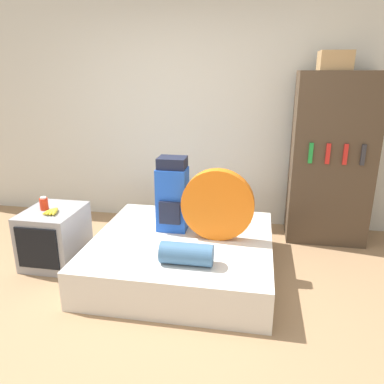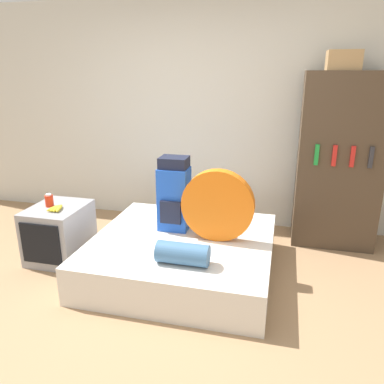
{
  "view_description": "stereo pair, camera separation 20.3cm",
  "coord_description": "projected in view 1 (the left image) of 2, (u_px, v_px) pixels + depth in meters",
  "views": [
    {
      "loc": [
        0.72,
        -2.31,
        1.81
      ],
      "look_at": [
        0.16,
        0.77,
        0.79
      ],
      "focal_mm": 35.0,
      "sensor_mm": 36.0,
      "label": 1
    },
    {
      "loc": [
        0.92,
        -2.26,
        1.81
      ],
      "look_at": [
        0.16,
        0.77,
        0.79
      ],
      "focal_mm": 35.0,
      "sensor_mm": 36.0,
      "label": 2
    }
  ],
  "objects": [
    {
      "name": "bed",
      "position": [
        183.0,
        254.0,
        3.5
      ],
      "size": [
        1.62,
        1.58,
        0.34
      ],
      "color": "silver",
      "rests_on": "ground_plane"
    },
    {
      "name": "television",
      "position": [
        55.0,
        236.0,
        3.64
      ],
      "size": [
        0.5,
        0.61,
        0.54
      ],
      "color": "#939399",
      "rests_on": "ground_plane"
    },
    {
      "name": "sleeping_roll",
      "position": [
        187.0,
        254.0,
        2.95
      ],
      "size": [
        0.42,
        0.18,
        0.18
      ],
      "color": "#3D668E",
      "rests_on": "bed"
    },
    {
      "name": "bookshelf",
      "position": [
        331.0,
        160.0,
        3.97
      ],
      "size": [
        0.83,
        0.46,
        1.81
      ],
      "color": "#473828",
      "rests_on": "ground_plane"
    },
    {
      "name": "canister",
      "position": [
        44.0,
        204.0,
        3.55
      ],
      "size": [
        0.08,
        0.08,
        0.13
      ],
      "color": "red",
      "rests_on": "television"
    },
    {
      "name": "ground_plane",
      "position": [
        153.0,
        320.0,
        2.84
      ],
      "size": [
        16.0,
        16.0,
        0.0
      ],
      "primitive_type": "plane",
      "color": "#997551"
    },
    {
      "name": "cardboard_box",
      "position": [
        335.0,
        60.0,
        3.67
      ],
      "size": [
        0.31,
        0.31,
        0.18
      ],
      "color": "#A88456",
      "rests_on": "bookshelf"
    },
    {
      "name": "wall_back",
      "position": [
        198.0,
        116.0,
        4.41
      ],
      "size": [
        8.0,
        0.05,
        2.6
      ],
      "color": "silver",
      "rests_on": "ground_plane"
    },
    {
      "name": "tent_bag",
      "position": [
        218.0,
        205.0,
        3.34
      ],
      "size": [
        0.65,
        0.11,
        0.65
      ],
      "color": "orange",
      "rests_on": "bed"
    },
    {
      "name": "banana_bunch",
      "position": [
        53.0,
        211.0,
        3.48
      ],
      "size": [
        0.14,
        0.18,
        0.04
      ],
      "color": "yellow",
      "rests_on": "television"
    },
    {
      "name": "backpack",
      "position": [
        172.0,
        195.0,
        3.54
      ],
      "size": [
        0.28,
        0.26,
        0.71
      ],
      "color": "blue",
      "rests_on": "bed"
    }
  ]
}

